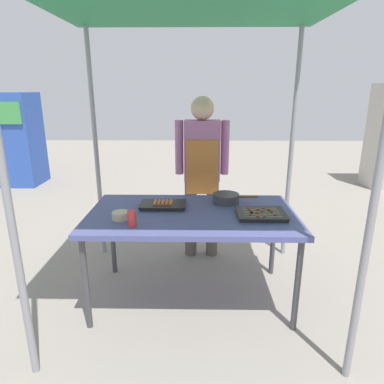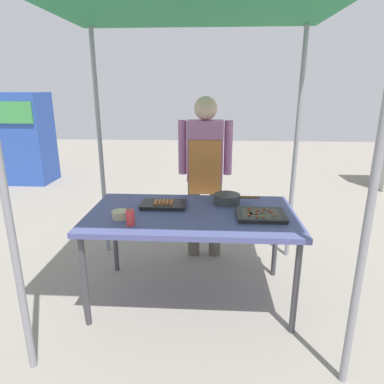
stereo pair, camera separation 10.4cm
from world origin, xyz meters
name	(u,v)px [view 1 (the left image)]	position (x,y,z in m)	size (l,w,h in m)	color
ground_plane	(192,296)	(0.00, 0.00, 0.00)	(18.00, 18.00, 0.00)	gray
stall_table	(192,219)	(0.00, 0.00, 0.70)	(1.60, 0.90, 0.75)	#4C518C
stall_canopy	(192,11)	(0.00, 0.00, 2.15)	(2.10, 1.80, 2.26)	gray
tray_grilled_sausages	(163,205)	(-0.24, 0.12, 0.77)	(0.36, 0.23, 0.05)	black
tray_meat_skewers	(261,214)	(0.52, -0.07, 0.77)	(0.36, 0.29, 0.04)	black
cooking_wok	(226,198)	(0.28, 0.24, 0.79)	(0.38, 0.22, 0.08)	#38383A
condiment_bowl	(121,216)	(-0.52, -0.15, 0.78)	(0.13, 0.13, 0.06)	#BFB28C
drink_cup_near_edge	(132,218)	(-0.41, -0.28, 0.81)	(0.06, 0.06, 0.11)	red
vendor_woman	(202,166)	(0.09, 0.77, 0.95)	(0.52, 0.23, 1.61)	#595147
neighbor_stall_right	(15,139)	(-3.21, 3.51, 0.81)	(0.80, 0.72, 1.61)	#2D51B2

